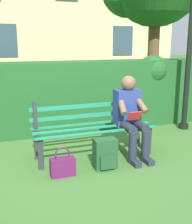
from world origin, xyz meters
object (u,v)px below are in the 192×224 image
Objects in this scene: backpack at (105,154)px; person_seated at (131,114)px; lamp_post at (192,20)px; park_bench at (92,128)px; handbag at (63,166)px.

person_seated is at bearing -147.40° from backpack.
lamp_post is at bearing -151.73° from person_seated.
person_seated is at bearing 162.08° from park_bench.
handbag is 0.11× the size of lamp_post.
lamp_post is at bearing -162.22° from park_bench.
park_bench is 0.56m from backpack.
park_bench is at bearing 17.78° from lamp_post.
handbag is at bearing 3.41° from backpack.
handbag is at bearing 18.41° from person_seated.
backpack is 1.07× the size of handbag.
backpack is at bearing -176.59° from handbag.
person_seated is 0.76m from backpack.
person_seated reaches higher than park_bench.
park_bench is at bearing -17.92° from person_seated.
park_bench is 0.60m from person_seated.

